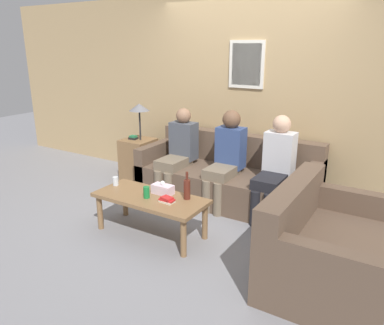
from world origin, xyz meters
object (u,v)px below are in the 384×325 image
object	(u,v)px
coffee_table	(150,201)
wine_bottle	(187,189)
drinking_glass	(116,181)
person_left	(178,150)
couch_main	(228,179)
person_right	(275,165)
couch_side	(326,249)
person_middle	(226,156)
teddy_bear	(262,246)

from	to	relation	value
coffee_table	wine_bottle	distance (m)	0.43
coffee_table	drinking_glass	distance (m)	0.54
coffee_table	person_left	distance (m)	1.21
couch_main	person_right	bearing A→B (deg)	-12.73
couch_side	coffee_table	bearing A→B (deg)	94.35
person_middle	wine_bottle	bearing A→B (deg)	-87.38
couch_main	drinking_glass	world-z (taller)	couch_main
couch_main	person_left	distance (m)	0.75
couch_side	coffee_table	xyz separation A→B (m)	(-1.77, -0.13, 0.09)
person_left	person_middle	size ratio (longest dim) A/B	0.97
coffee_table	wine_bottle	size ratio (longest dim) A/B	4.13
couch_main	drinking_glass	bearing A→B (deg)	-123.13
couch_side	drinking_glass	xyz separation A→B (m)	(-2.30, -0.08, 0.19)
person_right	couch_side	bearing A→B (deg)	-50.36
person_left	drinking_glass	bearing A→B (deg)	-97.74
drinking_glass	person_right	distance (m)	1.83
person_right	person_left	bearing A→B (deg)	-179.42
drinking_glass	teddy_bear	world-z (taller)	drinking_glass
couch_main	person_middle	size ratio (longest dim) A/B	1.91
teddy_bear	couch_side	bearing A→B (deg)	-2.81
couch_side	person_middle	bearing A→B (deg)	55.71
drinking_glass	person_left	bearing A→B (deg)	82.26
person_right	teddy_bear	world-z (taller)	person_right
coffee_table	person_middle	xyz separation A→B (m)	(0.32, 1.12, 0.27)
person_right	teddy_bear	distance (m)	1.12
person_right	teddy_bear	xyz separation A→B (m)	(0.25, -0.97, -0.50)
coffee_table	person_middle	world-z (taller)	person_middle
person_left	teddy_bear	xyz separation A→B (m)	(1.58, -0.95, -0.49)
wine_bottle	drinking_glass	world-z (taller)	wine_bottle
person_left	person_right	distance (m)	1.33
person_right	wine_bottle	bearing A→B (deg)	-120.52
person_middle	teddy_bear	xyz separation A→B (m)	(0.87, -0.96, -0.51)
person_middle	person_left	bearing A→B (deg)	-179.48
coffee_table	drinking_glass	xyz separation A→B (m)	(-0.53, 0.05, 0.11)
couch_main	person_middle	xyz separation A→B (m)	(0.05, -0.16, 0.36)
couch_main	coffee_table	world-z (taller)	couch_main
couch_main	person_middle	distance (m)	0.39
couch_main	couch_side	distance (m)	1.89
coffee_table	person_left	xyz separation A→B (m)	(-0.39, 1.12, 0.24)
person_middle	drinking_glass	bearing A→B (deg)	-128.43
wine_bottle	drinking_glass	distance (m)	0.90
wine_bottle	teddy_bear	bearing A→B (deg)	1.15
teddy_bear	wine_bottle	bearing A→B (deg)	-178.85
couch_main	wine_bottle	bearing A→B (deg)	-85.39
person_middle	person_right	bearing A→B (deg)	0.65
coffee_table	drinking_glass	world-z (taller)	drinking_glass
wine_bottle	person_left	bearing A→B (deg)	127.65
coffee_table	drinking_glass	size ratio (longest dim) A/B	12.18
wine_bottle	teddy_bear	size ratio (longest dim) A/B	1.01
person_left	wine_bottle	bearing A→B (deg)	-52.35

